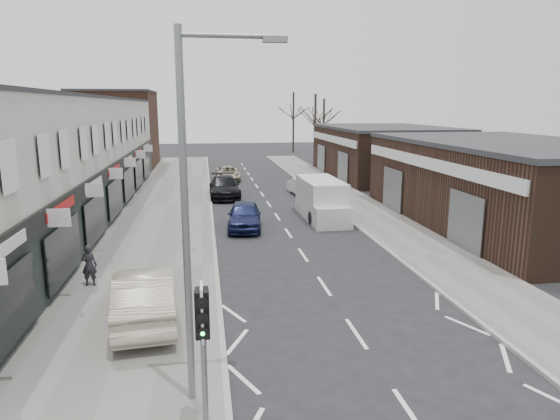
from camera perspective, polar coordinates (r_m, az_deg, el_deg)
name	(u,v)px	position (r m, az deg, el deg)	size (l,w,h in m)	color
ground	(379,368)	(13.61, 11.30, -17.29)	(160.00, 160.00, 0.00)	black
pavement_left	(168,206)	(33.86, -12.70, 0.43)	(5.50, 64.00, 0.12)	slate
pavement_right	(350,201)	(35.22, 8.03, 1.03)	(3.50, 64.00, 0.12)	slate
shop_terrace_left	(43,159)	(32.14, -25.42, 5.28)	(8.00, 41.00, 7.10)	beige
brick_block_far	(116,130)	(56.95, -18.19, 8.63)	(8.00, 10.00, 8.00)	#462A1E
right_unit_near	(510,185)	(30.52, 24.81, 2.57)	(10.00, 18.00, 4.50)	#362318
right_unit_far	(384,153)	(48.34, 11.75, 6.43)	(10.00, 16.00, 4.50)	#362318
tree_far_a	(315,161)	(60.96, 3.98, 5.58)	(3.60, 3.60, 8.00)	#382D26
tree_far_b	(323,156)	(67.34, 4.95, 6.16)	(3.60, 3.60, 7.50)	#382D26
tree_far_c	(293,152)	(72.57, 1.52, 6.60)	(3.60, 3.60, 8.50)	#382D26
traffic_light	(203,325)	(10.02, -8.83, -12.83)	(0.28, 0.60, 3.10)	slate
street_lamp	(193,202)	(10.52, -9.89, 0.96)	(2.23, 0.22, 8.00)	slate
warning_sign	(186,202)	(23.56, -10.67, 0.91)	(0.12, 0.80, 2.70)	slate
white_van	(322,200)	(29.71, 4.78, 1.14)	(2.14, 5.95, 2.31)	silver
sedan_on_pavement	(144,295)	(15.90, -15.29, -9.40)	(1.72, 4.93, 1.62)	#AB9F88
pedestrian	(89,265)	(19.53, -20.98, -5.92)	(0.56, 0.37, 1.53)	black
parked_car_left_a	(244,215)	(27.15, -4.08, -0.62)	(1.75, 4.34, 1.48)	#161C44
parked_car_left_b	(224,187)	(36.67, -6.37, 2.63)	(2.16, 5.32, 1.54)	black
parked_car_left_c	(228,173)	(45.32, -5.98, 4.19)	(2.04, 4.43, 1.23)	#B1A88E
parked_car_right_a	(301,186)	(37.72, 2.45, 2.76)	(1.38, 3.95, 1.30)	white
parked_car_right_b	(306,183)	(38.68, 3.03, 3.09)	(1.71, 4.25, 1.45)	black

